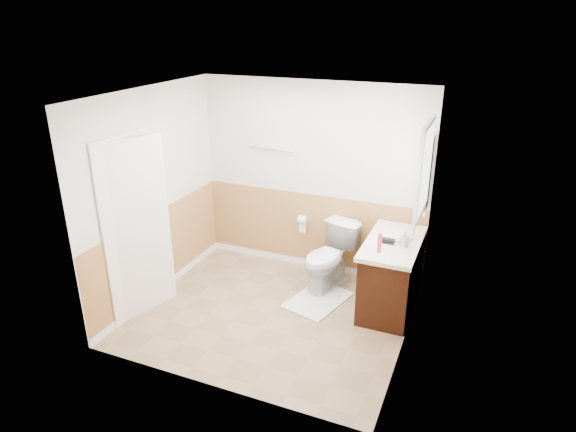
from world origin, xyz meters
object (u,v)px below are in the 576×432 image
at_px(vanity_cabinet, 391,276).
at_px(lotion_bottle, 380,243).
at_px(toilet, 329,257).
at_px(bath_mat, 318,300).
at_px(soap_dispenser, 404,239).

relative_size(vanity_cabinet, lotion_bottle, 5.00).
distance_m(toilet, lotion_bottle, 1.03).
xyz_separation_m(bath_mat, vanity_cabinet, (0.82, 0.21, 0.39)).
bearing_deg(lotion_bottle, bath_mat, 170.33).
bearing_deg(lotion_bottle, toilet, 145.09).
height_order(vanity_cabinet, lotion_bottle, lotion_bottle).
height_order(bath_mat, vanity_cabinet, vanity_cabinet).
bearing_deg(bath_mat, lotion_bottle, -9.67).
height_order(bath_mat, soap_dispenser, soap_dispenser).
bearing_deg(lotion_bottle, vanity_cabinet, 73.16).
bearing_deg(vanity_cabinet, toilet, 168.25).
bearing_deg(soap_dispenser, toilet, 165.19).
relative_size(vanity_cabinet, soap_dispenser, 6.28).
relative_size(toilet, lotion_bottle, 3.71).
xyz_separation_m(vanity_cabinet, lotion_bottle, (-0.10, -0.33, 0.56)).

